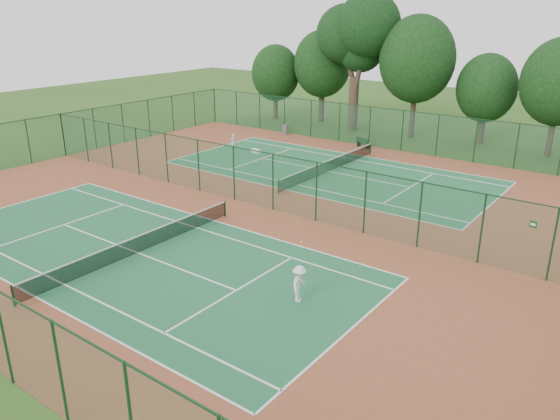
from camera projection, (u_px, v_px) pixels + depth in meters
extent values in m
plane|color=#2D5319|center=(253.00, 204.00, 33.88)|extent=(120.00, 120.00, 0.00)
cube|color=brown|center=(253.00, 204.00, 33.88)|extent=(40.00, 36.00, 0.01)
cube|color=#1E6039|center=(139.00, 253.00, 27.10)|extent=(23.77, 10.97, 0.01)
cube|color=#20673A|center=(330.00, 172.00, 40.65)|extent=(23.77, 10.97, 0.01)
cube|color=#1B5237|center=(386.00, 129.00, 46.82)|extent=(40.00, 0.02, 3.50)
cube|color=#14391C|center=(387.00, 109.00, 46.22)|extent=(40.00, 0.05, 0.05)
cube|color=#1B5338|center=(63.00, 135.00, 44.46)|extent=(0.02, 36.00, 3.50)
cube|color=#153A23|center=(60.00, 114.00, 43.86)|extent=(0.05, 36.00, 0.05)
cube|color=#194D2B|center=(253.00, 178.00, 33.27)|extent=(40.00, 0.02, 3.50)
cube|color=#14381F|center=(252.00, 150.00, 32.68)|extent=(40.00, 0.05, 0.05)
cylinder|color=#12311A|center=(13.00, 296.00, 22.12)|extent=(0.10, 0.10, 0.97)
cylinder|color=#12311A|center=(225.00, 209.00, 31.75)|extent=(0.10, 0.10, 0.97)
cube|color=black|center=(138.00, 245.00, 26.94)|extent=(0.02, 12.80, 0.85)
cube|color=silver|center=(137.00, 237.00, 26.79)|extent=(0.04, 12.80, 0.06)
cylinder|color=#163D1D|center=(278.00, 187.00, 35.67)|extent=(0.10, 0.10, 0.97)
cylinder|color=#163D1D|center=(371.00, 149.00, 45.30)|extent=(0.10, 0.10, 0.97)
cube|color=black|center=(330.00, 166.00, 40.48)|extent=(0.02, 12.80, 0.85)
cube|color=white|center=(330.00, 160.00, 40.33)|extent=(0.04, 12.80, 0.06)
imported|color=white|center=(299.00, 284.00, 22.40)|extent=(0.84, 1.15, 1.60)
imported|color=silver|center=(233.00, 143.00, 46.00)|extent=(0.40, 0.58, 1.55)
cylinder|color=slate|center=(285.00, 130.00, 52.26)|extent=(0.73, 0.73, 1.01)
cube|color=black|center=(359.00, 144.00, 48.05)|extent=(0.21, 0.40, 0.44)
cube|color=black|center=(368.00, 146.00, 47.12)|extent=(0.21, 0.40, 0.44)
cube|color=black|center=(363.00, 142.00, 47.50)|extent=(1.53, 0.89, 0.05)
cube|color=black|center=(362.00, 140.00, 47.32)|extent=(1.41, 0.55, 0.44)
cube|color=silver|center=(256.00, 151.00, 45.83)|extent=(0.94, 0.46, 0.34)
sphere|color=#D6E836|center=(261.00, 211.00, 32.58)|extent=(0.07, 0.07, 0.07)
sphere|color=#BCCF30|center=(277.00, 215.00, 31.98)|extent=(0.07, 0.07, 0.07)
sphere|color=#BFDF34|center=(239.00, 205.00, 33.71)|extent=(0.07, 0.07, 0.07)
cylinder|color=#3A2A20|center=(353.00, 104.00, 53.65)|extent=(0.96, 0.96, 5.23)
cylinder|color=#3A2A20|center=(349.00, 62.00, 52.93)|extent=(1.77, 0.52, 5.20)
cylinder|color=#3A2A20|center=(362.00, 61.00, 51.63)|extent=(1.65, 0.49, 5.64)
sphere|color=black|center=(345.00, 34.00, 52.36)|extent=(5.58, 5.58, 5.58)
sphere|color=black|center=(369.00, 25.00, 50.22)|extent=(5.92, 5.92, 5.92)
sphere|color=black|center=(361.00, 48.00, 52.26)|extent=(4.53, 4.53, 4.53)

